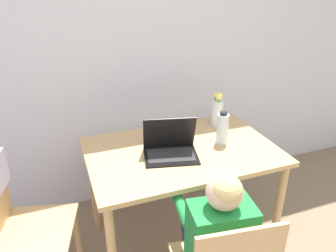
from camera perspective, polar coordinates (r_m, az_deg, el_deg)
wall_back at (r=2.45m, az=-6.17°, el=13.76°), size 6.40×0.05×2.50m
dining_table at (r=2.09m, az=2.40°, el=-6.27°), size 1.17×0.76×0.73m
chair_spare at (r=1.98m, az=-26.01°, el=-13.15°), size 0.52×0.49×0.87m
person_seated at (r=1.65m, az=8.23°, el=-17.89°), size 0.35×0.46×0.99m
laptop at (r=1.97m, az=0.39°, el=-3.50°), size 0.36×0.30×0.23m
flower_vase at (r=2.35m, az=8.57°, el=2.65°), size 0.09×0.09×0.24m
water_bottle at (r=2.10m, az=9.45°, el=-0.44°), size 0.08×0.08×0.22m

